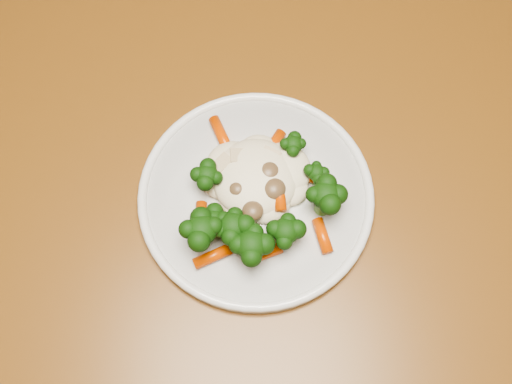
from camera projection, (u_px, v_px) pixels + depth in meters
dining_table at (186, 260)px, 0.77m from camera, size 1.30×0.99×0.75m
plate at (256, 197)px, 0.68m from camera, size 0.25×0.25×0.01m
meal at (255, 200)px, 0.65m from camera, size 0.17×0.18×0.05m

